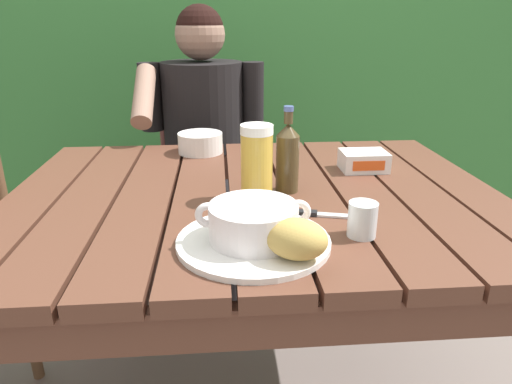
# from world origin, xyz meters

# --- Properties ---
(dining_table) EXTENTS (1.23, 0.95, 0.75)m
(dining_table) POSITION_xyz_m (-0.00, 0.00, 0.66)
(dining_table) COLOR brown
(dining_table) RESTS_ON ground_plane
(hedge_backdrop) EXTENTS (3.45, 0.85, 2.26)m
(hedge_backdrop) POSITION_xyz_m (0.14, 1.68, 1.09)
(hedge_backdrop) COLOR #377436
(hedge_backdrop) RESTS_ON ground_plane
(chair_near_diner) EXTENTS (0.43, 0.42, 0.96)m
(chair_near_diner) POSITION_xyz_m (-0.15, 0.91, 0.47)
(chair_near_diner) COLOR #572B27
(chair_near_diner) RESTS_ON ground_plane
(person_eating) EXTENTS (0.48, 0.47, 1.21)m
(person_eating) POSITION_xyz_m (-0.15, 0.71, 0.71)
(person_eating) COLOR black
(person_eating) RESTS_ON ground_plane
(serving_plate) EXTENTS (0.30, 0.30, 0.01)m
(serving_plate) POSITION_xyz_m (-0.03, -0.29, 0.75)
(serving_plate) COLOR white
(serving_plate) RESTS_ON dining_table
(soup_bowl) EXTENTS (0.22, 0.17, 0.08)m
(soup_bowl) POSITION_xyz_m (-0.03, -0.29, 0.80)
(soup_bowl) COLOR white
(soup_bowl) RESTS_ON serving_plate
(bread_roll) EXTENTS (0.13, 0.12, 0.07)m
(bread_roll) POSITION_xyz_m (0.04, -0.38, 0.80)
(bread_roll) COLOR tan
(bread_roll) RESTS_ON serving_plate
(beer_glass) EXTENTS (0.08, 0.08, 0.18)m
(beer_glass) POSITION_xyz_m (-0.00, -0.06, 0.84)
(beer_glass) COLOR gold
(beer_glass) RESTS_ON dining_table
(beer_bottle) EXTENTS (0.06, 0.06, 0.22)m
(beer_bottle) POSITION_xyz_m (0.08, -0.01, 0.84)
(beer_bottle) COLOR #44361E
(beer_bottle) RESTS_ON dining_table
(water_glass_small) EXTENTS (0.06, 0.06, 0.07)m
(water_glass_small) POSITION_xyz_m (0.19, -0.28, 0.78)
(water_glass_small) COLOR silver
(water_glass_small) RESTS_ON dining_table
(butter_tub) EXTENTS (0.13, 0.10, 0.05)m
(butter_tub) POSITION_xyz_m (0.33, 0.15, 0.78)
(butter_tub) COLOR white
(butter_tub) RESTS_ON dining_table
(table_knife) EXTENTS (0.16, 0.06, 0.01)m
(table_knife) POSITION_xyz_m (0.12, -0.17, 0.75)
(table_knife) COLOR silver
(table_knife) RESTS_ON dining_table
(diner_bowl) EXTENTS (0.14, 0.14, 0.06)m
(diner_bowl) POSITION_xyz_m (-0.15, 0.37, 0.78)
(diner_bowl) COLOR white
(diner_bowl) RESTS_ON dining_table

